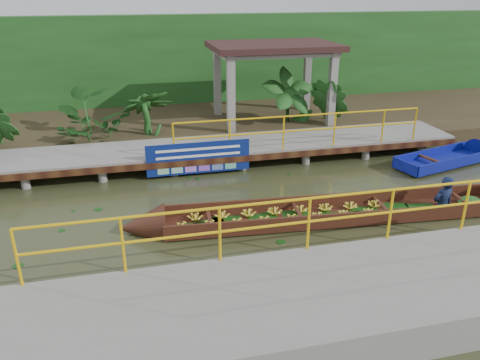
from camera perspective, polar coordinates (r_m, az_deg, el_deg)
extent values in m
plane|color=#293018|center=(11.29, -1.40, -3.94)|extent=(80.00, 80.00, 0.00)
cube|color=#312518|center=(18.16, -6.45, 7.04)|extent=(30.00, 8.00, 0.45)
cube|color=slate|center=(14.29, -4.39, 3.97)|extent=(16.00, 2.00, 0.15)
cube|color=black|center=(13.38, -3.68, 2.32)|extent=(16.00, 0.12, 0.18)
cylinder|color=yellow|center=(13.79, 7.59, 7.81)|extent=(7.50, 0.05, 0.05)
cylinder|color=yellow|center=(13.91, 7.49, 6.02)|extent=(7.50, 0.05, 0.05)
cylinder|color=yellow|center=(13.92, 7.48, 5.82)|extent=(0.05, 0.05, 1.00)
cylinder|color=slate|center=(13.61, -20.63, 0.32)|extent=(0.24, 0.24, 0.55)
cylinder|color=slate|center=(15.10, -20.03, 2.55)|extent=(0.24, 0.24, 0.55)
cylinder|color=slate|center=(13.48, -12.21, 1.08)|extent=(0.24, 0.24, 0.55)
cylinder|color=slate|center=(14.98, -12.44, 3.25)|extent=(0.24, 0.24, 0.55)
cylinder|color=slate|center=(13.64, -3.81, 1.82)|extent=(0.24, 0.24, 0.55)
cylinder|color=slate|center=(15.13, -4.86, 3.90)|extent=(0.24, 0.24, 0.55)
cylinder|color=slate|center=(14.08, 4.24, 2.49)|extent=(0.24, 0.24, 0.55)
cylinder|color=slate|center=(15.53, 2.47, 4.46)|extent=(0.24, 0.24, 0.55)
cylinder|color=slate|center=(14.79, 11.66, 3.06)|extent=(0.24, 0.24, 0.55)
cylinder|color=slate|center=(16.17, 9.32, 4.92)|extent=(0.24, 0.24, 0.55)
cylinder|color=slate|center=(15.72, 18.31, 3.53)|extent=(0.24, 0.24, 0.55)
cylinder|color=slate|center=(17.03, 15.59, 5.27)|extent=(0.24, 0.24, 0.55)
cylinder|color=slate|center=(13.64, -3.81, 1.82)|extent=(0.24, 0.24, 0.55)
cube|color=slate|center=(8.02, 12.46, -14.26)|extent=(18.00, 2.40, 0.70)
cylinder|color=yellow|center=(8.23, 9.86, -2.08)|extent=(10.00, 0.05, 0.05)
cylinder|color=yellow|center=(8.43, 9.65, -4.87)|extent=(10.00, 0.05, 0.05)
cylinder|color=yellow|center=(8.45, 9.63, -5.17)|extent=(0.05, 0.05, 1.00)
cube|color=slate|center=(15.73, -1.10, 9.92)|extent=(0.25, 0.25, 2.80)
cube|color=slate|center=(16.85, 11.14, 10.36)|extent=(0.25, 0.25, 2.80)
cube|color=slate|center=(18.03, -2.79, 11.53)|extent=(0.25, 0.25, 2.80)
cube|color=slate|center=(19.02, 8.16, 11.91)|extent=(0.25, 0.25, 2.80)
cube|color=slate|center=(17.10, 4.07, 15.31)|extent=(4.00, 2.60, 0.12)
cube|color=black|center=(17.08, 4.09, 15.98)|extent=(4.40, 3.00, 0.20)
cube|color=#1A4415|center=(20.23, -7.63, 13.71)|extent=(30.00, 0.80, 4.00)
cube|color=#33190E|center=(11.26, 12.15, -4.22)|extent=(8.29, 1.65, 0.06)
cube|color=#33190E|center=(11.63, 11.33, -2.47)|extent=(8.21, 0.68, 0.35)
cube|color=#33190E|center=(10.77, 13.17, -4.74)|extent=(8.21, 0.68, 0.35)
cone|color=#33190E|center=(10.54, -11.87, -5.61)|extent=(1.10, 1.06, 0.99)
ellipsoid|color=#1A4415|center=(12.74, 26.18, -2.39)|extent=(0.61, 0.49, 0.27)
imported|color=#0E1936|center=(12.08, 23.94, 0.36)|extent=(0.60, 0.43, 1.56)
cube|color=navy|center=(15.47, 23.45, 2.04)|extent=(3.28, 1.70, 0.10)
cube|color=navy|center=(15.71, 22.22, 3.01)|extent=(3.06, 0.84, 0.31)
cube|color=navy|center=(15.17, 24.87, 1.91)|extent=(3.06, 0.84, 0.31)
cube|color=navy|center=(14.28, 19.50, 1.54)|extent=(0.30, 0.93, 0.31)
cube|color=black|center=(15.03, 22.27, 2.33)|extent=(0.34, 0.94, 0.05)
cube|color=navy|center=(13.27, -5.07, 2.70)|extent=(2.94, 0.03, 0.92)
cube|color=white|center=(13.17, -5.09, 3.78)|extent=(2.39, 0.01, 0.07)
cube|color=white|center=(13.23, -5.06, 2.96)|extent=(2.39, 0.01, 0.07)
imported|color=#1A4415|center=(15.71, -18.39, 7.51)|extent=(1.30, 1.30, 1.63)
imported|color=#1A4415|center=(15.66, -11.05, 8.19)|extent=(1.30, 1.30, 1.63)
imported|color=#1A4415|center=(16.62, 6.62, 9.28)|extent=(1.30, 1.30, 1.63)
imported|color=#1A4415|center=(17.18, 11.40, 9.42)|extent=(1.30, 1.30, 1.63)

